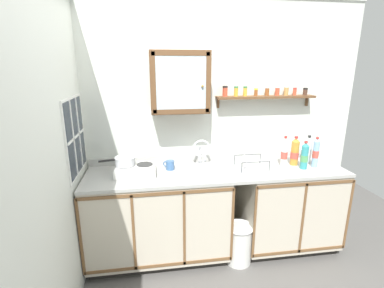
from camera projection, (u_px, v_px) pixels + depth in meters
floor at (223, 271)px, 2.79m from camera, size 5.64×5.64×0.00m
back_wall at (211, 124)px, 3.05m from camera, size 3.24×0.07×2.68m
side_wall_left at (51, 158)px, 1.96m from camera, size 0.05×3.43×2.68m
lower_cabinet_run at (158, 217)px, 2.88m from camera, size 1.41×0.63×0.91m
lower_cabinet_run_right at (287, 207)px, 3.09m from camera, size 1.02×0.63×0.91m
countertop at (217, 171)px, 2.84m from camera, size 2.60×0.65×0.03m
backsplash at (211, 157)px, 3.12m from camera, size 2.60×0.02×0.08m
sink at (203, 172)px, 2.86m from camera, size 0.53×0.44×0.41m
hot_plate_stove at (135, 170)px, 2.73m from camera, size 0.39×0.29×0.09m
saucepan at (125, 161)px, 2.71m from camera, size 0.34×0.20×0.08m
bottle_opaque_white_0 at (284, 153)px, 2.91m from camera, size 0.07×0.07×0.32m
bottle_juice_amber_1 at (295, 152)px, 2.97m from camera, size 0.08×0.08×0.31m
bottle_water_blue_2 at (316, 153)px, 2.90m from camera, size 0.06×0.06×0.32m
bottle_water_clear_3 at (308, 150)px, 3.04m from camera, size 0.08×0.08×0.30m
bottle_detergent_teal_4 at (304, 156)px, 2.85m from camera, size 0.07×0.07×0.29m
dish_rack at (250, 167)px, 2.87m from camera, size 0.31×0.26×0.15m
mug at (170, 165)px, 2.85m from camera, size 0.11×0.09×0.09m
wall_cabinet at (180, 82)px, 2.72m from camera, size 0.57×0.30×0.59m
spice_shelf at (265, 95)px, 2.96m from camera, size 1.07×0.14×0.23m
window at (75, 136)px, 2.48m from camera, size 0.03×0.61×0.69m
trash_bin at (239, 243)px, 2.86m from camera, size 0.29×0.29×0.42m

